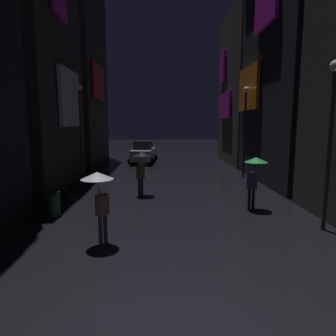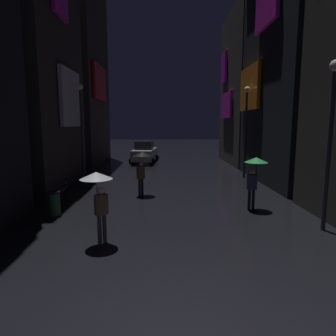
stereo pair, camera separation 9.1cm
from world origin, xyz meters
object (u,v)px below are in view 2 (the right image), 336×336
(streetlamp_right_far, at_px, (246,122))
(streetlamp_right_near, at_px, (331,126))
(pedestrian_midstreet_centre_black, at_px, (142,161))
(bicycle_parked_at_storefront, at_px, (63,194))
(pedestrian_midstreet_left_clear, at_px, (98,188))
(car_distant, at_px, (144,152))
(streetlamp_left_far, at_px, (81,121))
(trash_bin, at_px, (54,203))
(pedestrian_foreground_left_green, at_px, (255,169))

(streetlamp_right_far, distance_m, streetlamp_right_near, 9.54)
(streetlamp_right_near, bearing_deg, streetlamp_right_far, 90.00)
(pedestrian_midstreet_centre_black, relative_size, bicycle_parked_at_storefront, 1.16)
(pedestrian_midstreet_left_clear, distance_m, car_distant, 17.80)
(streetlamp_left_far, bearing_deg, pedestrian_midstreet_left_clear, -73.03)
(streetlamp_right_far, xyz_separation_m, streetlamp_right_near, (0.00, -9.54, -0.18))
(trash_bin, bearing_deg, streetlamp_right_far, 40.10)
(pedestrian_midstreet_left_clear, relative_size, streetlamp_left_far, 0.37)
(trash_bin, bearing_deg, car_distant, 80.51)
(car_distant, bearing_deg, streetlamp_right_far, -46.65)
(trash_bin, bearing_deg, pedestrian_midstreet_left_clear, -50.68)
(streetlamp_left_far, bearing_deg, streetlamp_right_far, 5.08)
(bicycle_parked_at_storefront, relative_size, streetlamp_left_far, 0.32)
(streetlamp_left_far, relative_size, streetlamp_right_near, 1.07)
(streetlamp_right_far, distance_m, streetlamp_left_far, 10.04)
(bicycle_parked_at_storefront, distance_m, streetlamp_right_far, 11.69)
(pedestrian_midstreet_left_clear, height_order, bicycle_parked_at_storefront, pedestrian_midstreet_left_clear)
(pedestrian_midstreet_centre_black, bearing_deg, streetlamp_left_far, 134.46)
(pedestrian_foreground_left_green, xyz_separation_m, car_distant, (-5.20, 14.41, -0.74))
(bicycle_parked_at_storefront, bearing_deg, streetlamp_right_near, -20.86)
(bicycle_parked_at_storefront, height_order, streetlamp_right_near, streetlamp_right_near)
(pedestrian_midstreet_centre_black, relative_size, car_distant, 0.50)
(pedestrian_foreground_left_green, bearing_deg, streetlamp_left_far, 143.04)
(streetlamp_right_far, bearing_deg, pedestrian_midstreet_left_clear, -123.60)
(streetlamp_left_far, bearing_deg, car_distant, 68.33)
(pedestrian_foreground_left_green, xyz_separation_m, trash_bin, (-7.71, -0.61, -1.20))
(pedestrian_foreground_left_green, relative_size, pedestrian_midstreet_centre_black, 1.00)
(streetlamp_right_near, relative_size, trash_bin, 5.75)
(pedestrian_foreground_left_green, distance_m, streetlamp_right_near, 3.28)
(pedestrian_foreground_left_green, bearing_deg, car_distant, 109.84)
(car_distant, relative_size, streetlamp_right_far, 0.75)
(pedestrian_midstreet_centre_black, bearing_deg, pedestrian_foreground_left_green, -28.07)
(bicycle_parked_at_storefront, height_order, car_distant, car_distant)
(streetlamp_right_far, bearing_deg, streetlamp_left_far, -174.92)
(pedestrian_midstreet_left_clear, xyz_separation_m, streetlamp_right_far, (7.04, 10.59, 1.87))
(streetlamp_right_far, relative_size, trash_bin, 6.11)
(pedestrian_midstreet_centre_black, bearing_deg, pedestrian_midstreet_left_clear, -98.16)
(pedestrian_foreground_left_green, height_order, car_distant, pedestrian_foreground_left_green)
(pedestrian_midstreet_centre_black, height_order, bicycle_parked_at_storefront, pedestrian_midstreet_centre_black)
(pedestrian_midstreet_centre_black, height_order, trash_bin, pedestrian_midstreet_centre_black)
(pedestrian_midstreet_left_clear, xyz_separation_m, streetlamp_right_near, (7.04, 1.05, 1.69))
(car_distant, height_order, streetlamp_left_far, streetlamp_left_far)
(pedestrian_foreground_left_green, xyz_separation_m, pedestrian_midstreet_left_clear, (-5.45, -3.37, 0.00))
(streetlamp_left_far, xyz_separation_m, trash_bin, (0.70, -6.94, -3.09))
(bicycle_parked_at_storefront, relative_size, streetlamp_right_near, 0.34)
(pedestrian_midstreet_left_clear, distance_m, trash_bin, 3.77)
(car_distant, relative_size, trash_bin, 4.60)
(bicycle_parked_at_storefront, bearing_deg, trash_bin, -81.22)
(bicycle_parked_at_storefront, distance_m, streetlamp_left_far, 5.93)
(pedestrian_midstreet_centre_black, xyz_separation_m, trash_bin, (-3.10, -3.07, -1.20))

